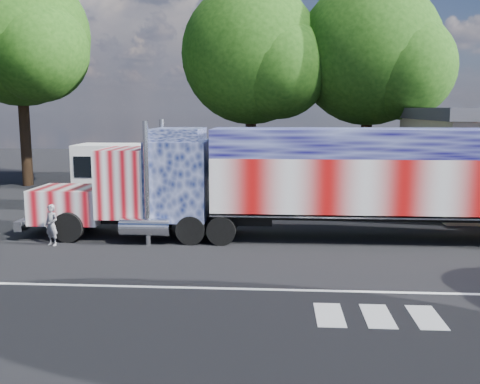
# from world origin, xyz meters

# --- Properties ---
(ground) EXTENTS (100.00, 100.00, 0.00)m
(ground) POSITION_xyz_m (0.00, 0.00, 0.00)
(ground) COLOR black
(lane_markings) EXTENTS (30.00, 2.67, 0.01)m
(lane_markings) POSITION_xyz_m (1.71, -3.77, 0.01)
(lane_markings) COLOR silver
(lane_markings) RESTS_ON ground
(semi_truck) EXTENTS (22.09, 3.49, 4.71)m
(semi_truck) POSITION_xyz_m (3.36, 3.25, 2.42)
(semi_truck) COLOR black
(semi_truck) RESTS_ON ground
(coach_bus) EXTENTS (11.49, 2.67, 3.34)m
(coach_bus) POSITION_xyz_m (-3.10, 9.26, 1.73)
(coach_bus) COLOR white
(coach_bus) RESTS_ON ground
(woman) EXTENTS (0.68, 0.58, 1.58)m
(woman) POSITION_xyz_m (-7.07, 1.50, 0.79)
(woman) COLOR slate
(woman) RESTS_ON ground
(tree_n_mid) EXTENTS (9.48, 9.03, 13.15)m
(tree_n_mid) POSITION_xyz_m (-0.14, 17.74, 8.58)
(tree_n_mid) COLOR black
(tree_n_mid) RESTS_ON ground
(tree_ne_a) EXTENTS (9.61, 9.15, 13.23)m
(tree_ne_a) POSITION_xyz_m (7.38, 17.49, 8.60)
(tree_ne_a) COLOR black
(tree_ne_a) RESTS_ON ground
(tree_nw_a) EXTENTS (9.52, 9.07, 14.37)m
(tree_nw_a) POSITION_xyz_m (-15.26, 17.07, 9.77)
(tree_nw_a) COLOR black
(tree_nw_a) RESTS_ON ground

